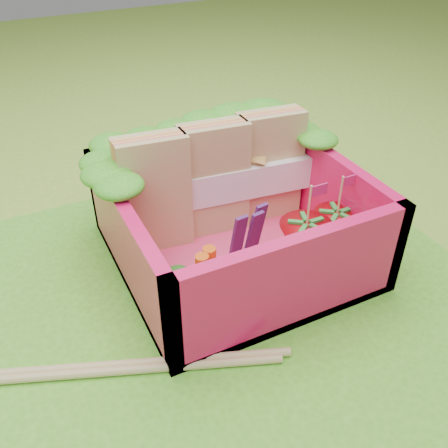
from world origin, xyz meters
name	(u,v)px	position (x,y,z in m)	size (l,w,h in m)	color
ground	(238,298)	(0.00, 0.00, 0.00)	(14.00, 14.00, 0.00)	#72B031
placemat	(239,296)	(0.00, 0.00, 0.01)	(2.60, 2.60, 0.03)	#57AE27
bento_floor	(234,252)	(0.13, 0.30, 0.06)	(1.30, 1.30, 0.05)	#F83F76
bento_box	(234,218)	(0.13, 0.30, 0.31)	(1.30, 1.30, 0.55)	#E91356
lettuce_ruffle	(201,133)	(0.13, 0.74, 0.64)	(1.43, 0.77, 0.11)	#1F8A19
sandwich_stack	(215,180)	(0.13, 0.56, 0.42)	(1.25, 0.30, 0.69)	tan
broccoli	(170,285)	(-0.38, 0.00, 0.25)	(0.30, 0.30, 0.25)	#579448
carrot_sticks	(206,273)	(-0.17, 0.03, 0.22)	(0.14, 0.13, 0.28)	#D54911
purple_wedges	(249,237)	(0.14, 0.15, 0.27)	(0.22, 0.09, 0.38)	#44164E
strawberry_left	(304,246)	(0.40, -0.01, 0.23)	(0.29, 0.29, 0.53)	red
strawberry_right	(334,232)	(0.63, 0.03, 0.22)	(0.26, 0.26, 0.50)	red
snap_peas	(313,257)	(0.48, 0.01, 0.11)	(0.59, 0.35, 0.05)	#66C13C
chopsticks	(22,375)	(-1.12, -0.05, 0.05)	(2.31, 0.91, 0.04)	tan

